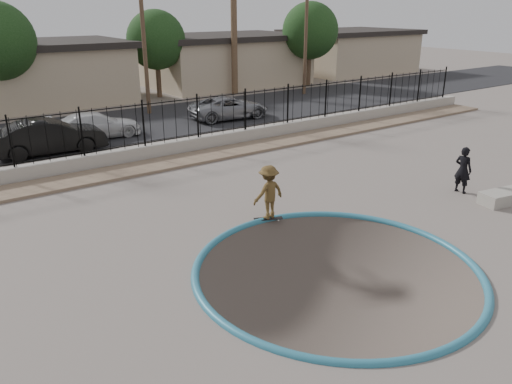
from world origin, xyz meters
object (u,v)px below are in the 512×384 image
object	(u,v)px
concrete_ledge	(503,197)
car_c	(96,125)
skater	(269,195)
car_b	(50,137)
videographer	(463,170)
car_d	(229,108)
skateboard	(268,219)

from	to	relation	value
concrete_ledge	car_c	world-z (taller)	car_c
skater	car_b	size ratio (longest dim) A/B	0.36
videographer	car_d	bearing A→B (deg)	-5.28
skateboard	concrete_ledge	xyz separation A→B (m)	(7.08, -3.26, 0.14)
skateboard	concrete_ledge	world-z (taller)	concrete_ledge
car_b	concrete_ledge	bearing A→B (deg)	-140.23
skater	car_c	size ratio (longest dim) A/B	0.38
car_b	videographer	bearing A→B (deg)	-138.01
car_c	car_d	xyz separation A→B (m)	(7.57, 0.00, 0.01)
concrete_ledge	car_d	size ratio (longest dim) A/B	0.36
skateboard	car_c	distance (m)	12.71
skater	car_b	world-z (taller)	skater
car_b	car_c	distance (m)	2.98
videographer	concrete_ledge	xyz separation A→B (m)	(0.24, -1.41, -0.60)
car_c	car_b	bearing A→B (deg)	125.67
skateboard	car_c	size ratio (longest dim) A/B	0.21
skateboard	concrete_ledge	bearing A→B (deg)	0.13
skater	car_d	size ratio (longest dim) A/B	0.36
concrete_ledge	car_b	bearing A→B (deg)	126.23
videographer	car_d	size ratio (longest dim) A/B	0.36
skateboard	videographer	size ratio (longest dim) A/B	0.54
videographer	car_b	size ratio (longest dim) A/B	0.35
car_b	car_d	distance (m)	10.21
videographer	car_c	bearing A→B (deg)	22.10
concrete_ledge	car_c	distance (m)	17.82
car_b	car_c	xyz separation A→B (m)	(2.51, 1.60, -0.14)
skateboard	car_b	bearing A→B (deg)	132.01
skater	concrete_ledge	bearing A→B (deg)	151.66
skateboard	car_d	size ratio (longest dim) A/B	0.19
concrete_ledge	car_d	xyz separation A→B (m)	(-0.41, 15.92, 0.46)
car_d	car_b	bearing A→B (deg)	104.12
car_c	car_d	world-z (taller)	car_d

